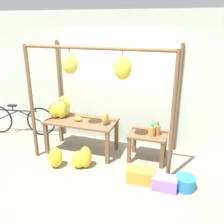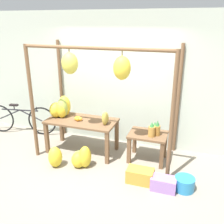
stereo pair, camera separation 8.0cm
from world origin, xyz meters
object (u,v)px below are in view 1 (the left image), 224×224
at_px(pineapple_cluster, 154,129).
at_px(papaya_pile, 105,118).
at_px(banana_pile_on_table, 61,108).
at_px(orange_pile, 78,119).
at_px(parked_bicycle, 19,120).
at_px(banana_pile_ground_left, 55,157).
at_px(fruit_crate_white, 141,175).
at_px(banana_pile_ground_right, 81,158).
at_px(fruit_crate_purple, 164,183).
at_px(blue_bucket, 185,183).

height_order(pineapple_cluster, papaya_pile, papaya_pile).
relative_size(banana_pile_on_table, orange_pile, 2.59).
bearing_deg(parked_bicycle, banana_pile_ground_left, -34.06).
bearing_deg(papaya_pile, parked_bicycle, 170.39).
relative_size(orange_pile, pineapple_cluster, 0.58).
xyz_separation_m(fruit_crate_white, papaya_pile, (-0.85, 0.62, 0.70)).
xyz_separation_m(banana_pile_ground_right, fruit_crate_purple, (1.56, -0.20, -0.06)).
bearing_deg(blue_bucket, fruit_crate_white, -177.69).
height_order(banana_pile_on_table, papaya_pile, banana_pile_on_table).
bearing_deg(papaya_pile, banana_pile_ground_right, -120.57).
xyz_separation_m(banana_pile_ground_left, fruit_crate_white, (1.61, 0.03, -0.08)).
distance_m(banana_pile_on_table, orange_pile, 0.46).
bearing_deg(banana_pile_on_table, orange_pile, -13.03).
bearing_deg(fruit_crate_white, banana_pile_ground_right, 174.08).
relative_size(orange_pile, fruit_crate_purple, 0.43).
bearing_deg(pineapple_cluster, banana_pile_on_table, 179.82).
bearing_deg(parked_bicycle, blue_bucket, -14.23).
height_order(fruit_crate_white, parked_bicycle, parked_bicycle).
relative_size(blue_bucket, parked_bicycle, 0.18).
distance_m(fruit_crate_white, parked_bicycle, 3.33).
relative_size(banana_pile_ground_left, fruit_crate_white, 0.91).
bearing_deg(banana_pile_ground_right, parked_bicycle, 155.98).
distance_m(banana_pile_on_table, pineapple_cluster, 1.96).
distance_m(orange_pile, fruit_crate_purple, 2.07).
distance_m(fruit_crate_white, papaya_pile, 1.27).
xyz_separation_m(banana_pile_ground_left, parked_bicycle, (-1.55, 1.05, 0.17)).
xyz_separation_m(banana_pile_on_table, orange_pile, (0.42, -0.10, -0.14)).
height_order(orange_pile, banana_pile_ground_right, orange_pile).
xyz_separation_m(pineapple_cluster, fruit_crate_purple, (0.32, -0.80, -0.58)).
bearing_deg(banana_pile_ground_left, blue_bucket, 1.56).
xyz_separation_m(banana_pile_ground_right, blue_bucket, (1.88, -0.09, -0.06)).
distance_m(banana_pile_on_table, parked_bicycle, 1.44).
bearing_deg(papaya_pile, orange_pile, 179.82).
distance_m(banana_pile_ground_left, fruit_crate_purple, 2.02).
bearing_deg(parked_bicycle, fruit_crate_white, -17.80).
distance_m(papaya_pile, fruit_crate_purple, 1.61).
distance_m(fruit_crate_white, blue_bucket, 0.73).
height_order(pineapple_cluster, blue_bucket, pineapple_cluster).
height_order(banana_pile_on_table, banana_pile_ground_left, banana_pile_on_table).
distance_m(pineapple_cluster, fruit_crate_purple, 1.03).
xyz_separation_m(banana_pile_ground_right, parked_bicycle, (-2.01, 0.90, 0.19)).
bearing_deg(blue_bucket, fruit_crate_purple, -161.50).
xyz_separation_m(pineapple_cluster, banana_pile_ground_right, (-1.24, -0.60, -0.51)).
height_order(parked_bicycle, papaya_pile, papaya_pile).
height_order(pineapple_cluster, banana_pile_ground_right, pineapple_cluster).
bearing_deg(orange_pile, parked_bicycle, 167.31).
height_order(banana_pile_ground_left, fruit_crate_purple, banana_pile_ground_left).
height_order(banana_pile_ground_right, parked_bicycle, parked_bicycle).
xyz_separation_m(blue_bucket, papaya_pile, (-1.58, 0.60, 0.72)).
xyz_separation_m(orange_pile, fruit_crate_purple, (1.84, -0.71, -0.63)).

